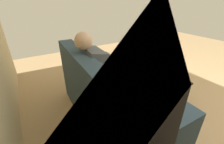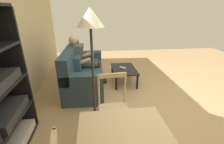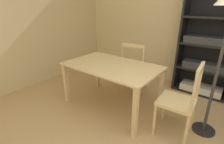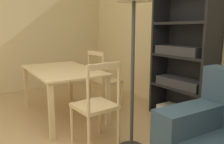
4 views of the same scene
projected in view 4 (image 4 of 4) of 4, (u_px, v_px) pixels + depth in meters
The scene contains 5 objects.
bookshelf at pixel (183, 66), 3.18m from camera, with size 0.93×0.36×1.84m.
dining_table at pixel (62, 76), 3.32m from camera, with size 1.41×0.87×0.72m.
dining_chair_near_wall at pixel (104, 81), 3.71m from camera, with size 0.48×0.48×0.95m.
dining_chair_facing_couch at pixel (96, 106), 2.48m from camera, with size 0.45×0.45×0.96m.
floor_lamp at pixel (134, 6), 2.18m from camera, with size 0.36×0.36×1.80m.
Camera 4 is at (1.53, -0.13, 1.30)m, focal length 36.28 mm.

